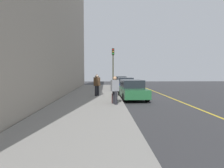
{
  "coord_description": "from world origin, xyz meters",
  "views": [
    {
      "loc": [
        16.19,
        -2.17,
        2.14
      ],
      "look_at": [
        -0.83,
        -1.61,
        1.09
      ],
      "focal_mm": 31.48,
      "sensor_mm": 36.0,
      "label": 1
    }
  ],
  "objects": [
    {
      "name": "parked_car_green",
      "position": [
        0.93,
        -0.09,
        0.76
      ],
      "size": [
        4.7,
        2.02,
        1.51
      ],
      "color": "black",
      "rests_on": "ground"
    },
    {
      "name": "sidewalk",
      "position": [
        0.0,
        -3.3,
        0.07
      ],
      "size": [
        28.0,
        4.6,
        0.15
      ],
      "primitive_type": "cube",
      "color": "gray",
      "rests_on": "ground"
    },
    {
      "name": "building_facade",
      "position": [
        0.0,
        -6.05,
        7.5
      ],
      "size": [
        32.0,
        0.8,
        15.0
      ],
      "primitive_type": "cube",
      "color": "#9E9384",
      "rests_on": "ground"
    },
    {
      "name": "ground_plane",
      "position": [
        0.0,
        0.0,
        0.0
      ],
      "size": [
        56.0,
        56.0,
        0.0
      ],
      "primitive_type": "plane",
      "color": "#333335"
    },
    {
      "name": "parked_car_black",
      "position": [
        -11.56,
        -0.08,
        0.76
      ],
      "size": [
        4.11,
        1.91,
        1.51
      ],
      "color": "black",
      "rests_on": "ground"
    },
    {
      "name": "pedestrian_grey_coat",
      "position": [
        4.16,
        -1.59,
        1.07
      ],
      "size": [
        0.55,
        0.53,
        1.72
      ],
      "color": "black",
      "rests_on": "sidewalk"
    },
    {
      "name": "pedestrian_brown_coat",
      "position": [
        -0.1,
        -2.89,
        1.09
      ],
      "size": [
        0.55,
        0.55,
        1.76
      ],
      "color": "black",
      "rests_on": "sidewalk"
    },
    {
      "name": "rolling_suitcase",
      "position": [
        3.61,
        -1.66,
        0.44
      ],
      "size": [
        0.34,
        0.22,
        0.94
      ],
      "color": "#471E19",
      "rests_on": "sidewalk"
    },
    {
      "name": "traffic_light_pole",
      "position": [
        -4.77,
        -1.37,
        3.17
      ],
      "size": [
        0.35,
        0.26,
        4.48
      ],
      "color": "#2D2D19",
      "rests_on": "sidewalk"
    },
    {
      "name": "pedestrian_tan_coat",
      "position": [
        -9.22,
        -3.3,
        1.05
      ],
      "size": [
        0.54,
        0.5,
        1.69
      ],
      "color": "black",
      "rests_on": "sidewalk"
    },
    {
      "name": "lane_stripe_centre",
      "position": [
        0.0,
        3.2,
        0.0
      ],
      "size": [
        28.0,
        0.14,
        0.01
      ],
      "primitive_type": "cube",
      "color": "gold",
      "rests_on": "ground"
    },
    {
      "name": "parked_car_navy",
      "position": [
        -5.21,
        0.01,
        0.76
      ],
      "size": [
        4.46,
        1.98,
        1.51
      ],
      "color": "black",
      "rests_on": "ground"
    }
  ]
}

